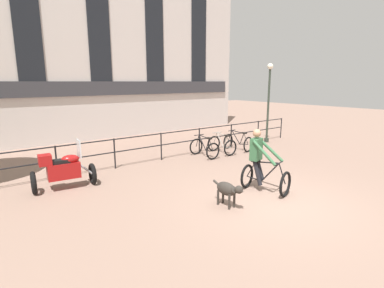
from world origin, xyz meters
name	(u,v)px	position (x,y,z in m)	size (l,w,h in m)	color
ground_plane	(274,202)	(0.00, 0.00, 0.00)	(60.00, 60.00, 0.00)	#8E7060
canal_railing	(161,142)	(0.00, 5.20, 0.71)	(15.05, 0.05, 1.05)	black
building_facade	(97,37)	(0.00, 10.99, 5.12)	(18.00, 0.72, 10.28)	beige
cyclist_with_bike	(261,164)	(0.34, 0.71, 0.76)	(0.94, 1.30, 1.70)	black
dog	(228,190)	(-1.10, 0.51, 0.43)	(0.29, 0.98, 0.62)	#332D28
parked_motorcycle	(63,169)	(-3.83, 4.19, 0.56)	(1.71, 0.80, 1.35)	black
parked_bicycle_near_lamp	(204,148)	(1.59, 4.54, 0.36)	(0.68, 1.12, 0.86)	black
parked_bicycle_mid_left	(222,145)	(2.55, 4.54, 0.36)	(0.72, 1.15, 0.86)	black
parked_bicycle_mid_right	(238,142)	(3.52, 4.54, 0.36)	(0.82, 1.19, 0.86)	black
street_lamp	(269,98)	(5.97, 4.93, 2.14)	(0.28, 0.28, 3.79)	#2D382D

